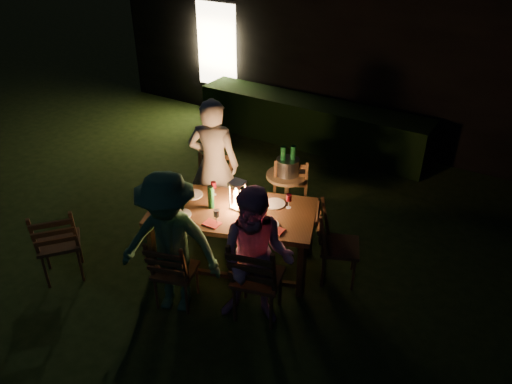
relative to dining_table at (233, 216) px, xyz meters
The scene contains 29 objects.
garden_envelope 6.02m from the dining_table, 92.55° to the left, with size 40.00×40.00×3.20m.
dining_table is the anchor object (origin of this frame).
chair_near_left 0.99m from the dining_table, 100.37° to the right, with size 0.54×0.56×0.95m.
chair_near_right 0.97m from the dining_table, 39.89° to the right, with size 0.60×0.62×1.08m.
chair_far_left 0.98m from the dining_table, 140.40° to the left, with size 0.62×0.64×1.02m.
chair_far_right 1.03m from the dining_table, 74.55° to the left, with size 0.60×0.62×0.99m.
chair_end 1.29m from the dining_table, 19.95° to the left, with size 0.61×0.59×1.00m.
chair_spare 2.03m from the dining_table, 141.88° to the right, with size 0.67×0.67×1.03m.
person_house_side 0.95m from the dining_table, 138.75° to the left, with size 0.65×0.43×1.79m, color beige.
person_opp_right 0.94m from the dining_table, 41.25° to the right, with size 0.77×0.60×1.58m, color #DB96BB.
person_opp_left 0.94m from the dining_table, 98.76° to the right, with size 1.06×0.61×1.64m, color #376E47.
lantern 0.25m from the dining_table, 64.99° to the left, with size 0.16×0.16×0.35m.
plate_far_left 0.60m from the dining_table, behind, with size 0.25×0.25×0.01m, color white.
plate_near_left 0.60m from the dining_table, 138.21° to the right, with size 0.25×0.25×0.01m, color white.
plate_far_right 0.51m from the dining_table, 46.05° to the left, with size 0.25×0.25×0.01m, color white.
plate_near_right 0.51m from the dining_table, ahead, with size 0.25×0.25×0.01m, color white.
wineglass_a 0.44m from the dining_table, 156.97° to the left, with size 0.06×0.06×0.18m, color #59070F, non-canonical shape.
wineglass_b 0.75m from the dining_table, 150.55° to the right, with size 0.06×0.06×0.18m, color #59070F, non-canonical shape.
wineglass_c 0.44m from the dining_table, 23.03° to the right, with size 0.06×0.06×0.18m, color #59070F, non-canonical shape.
wineglass_d 0.67m from the dining_table, 36.18° to the left, with size 0.06×0.06×0.18m, color #59070F, non-canonical shape.
wineglass_e 0.36m from the dining_table, 88.44° to the right, with size 0.06×0.06×0.18m, color silver, non-canonical shape.
bottle_table 0.33m from the dining_table, 160.01° to the right, with size 0.07×0.07×0.28m, color #0F471E.
napkin_left 0.36m from the dining_table, 95.12° to the right, with size 0.18×0.14×0.01m, color red.
napkin_right 0.63m from the dining_table, ahead, with size 0.18×0.14×0.01m, color red.
phone 0.69m from the dining_table, 134.19° to the right, with size 0.14×0.07×0.01m, color black.
side_table 1.14m from the dining_table, 85.16° to the left, with size 0.56×0.56×0.75m.
ice_bucket 1.15m from the dining_table, 85.16° to the left, with size 0.30×0.30×0.22m, color #A5A8AD.
bottle_bucket_a 1.11m from the dining_table, 87.59° to the left, with size 0.07×0.07×0.32m, color #0F471E.
bottle_bucket_b 1.20m from the dining_table, 82.91° to the left, with size 0.07×0.07×0.32m, color #0F471E.
Camera 1 is at (3.00, -3.72, 3.89)m, focal length 35.00 mm.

